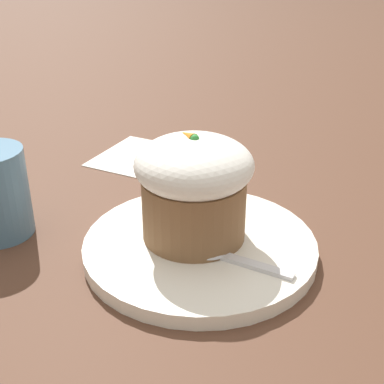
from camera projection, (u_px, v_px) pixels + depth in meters
ground_plane at (200, 253)px, 0.52m from camera, size 4.00×4.00×0.00m
dessert_plate at (200, 246)px, 0.52m from camera, size 0.23×0.23×0.01m
carrot_cake at (192, 186)px, 0.50m from camera, size 0.11×0.11×0.11m
spoon at (216, 253)px, 0.49m from camera, size 0.10×0.07×0.01m
paper_napkin at (150, 159)px, 0.73m from camera, size 0.18×0.18×0.00m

